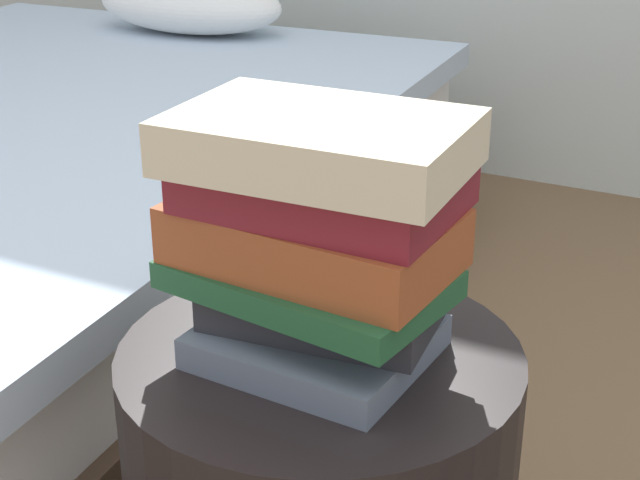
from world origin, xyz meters
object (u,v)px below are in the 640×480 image
at_px(book_slate, 317,341).
at_px(bed, 20,199).
at_px(book_charcoal, 328,304).
at_px(book_rust, 313,236).
at_px(book_cream, 318,143).
at_px(book_forest, 307,279).
at_px(book_maroon, 327,187).

bearing_deg(book_slate, bed, 151.43).
xyz_separation_m(book_charcoal, book_rust, (-0.01, -0.01, 0.08)).
bearing_deg(book_cream, bed, 146.19).
distance_m(bed, book_slate, 1.34).
bearing_deg(book_forest, book_charcoal, 63.62).
bearing_deg(bed, book_charcoal, -34.71).
relative_size(bed, book_charcoal, 8.55).
relative_size(book_slate, book_forest, 0.80).
distance_m(bed, book_maroon, 1.38).
height_order(book_forest, book_maroon, book_maroon).
bearing_deg(book_maroon, book_forest, -125.25).
distance_m(book_charcoal, book_maroon, 0.14).
distance_m(book_rust, book_cream, 0.11).
distance_m(book_slate, book_maroon, 0.18).
height_order(bed, book_maroon, book_maroon).
relative_size(book_charcoal, book_maroon, 0.89).
distance_m(book_charcoal, book_rust, 0.08).
relative_size(book_maroon, book_cream, 0.93).
xyz_separation_m(bed, book_charcoal, (1.12, -0.68, 0.31)).
relative_size(bed, book_cream, 7.03).
xyz_separation_m(bed, book_forest, (1.11, -0.70, 0.35)).
distance_m(bed, book_charcoal, 1.35).
bearing_deg(book_forest, bed, 155.70).
height_order(bed, book_rust, book_rust).
relative_size(book_rust, book_cream, 0.99).
height_order(book_rust, book_maroon, book_maroon).
xyz_separation_m(book_slate, book_cream, (0.00, 0.00, 0.23)).
bearing_deg(book_rust, book_charcoal, 42.04).
distance_m(book_rust, book_maroon, 0.06).
xyz_separation_m(book_charcoal, book_cream, (-0.00, -0.02, 0.19)).
relative_size(book_slate, book_rust, 0.79).
bearing_deg(book_maroon, book_slate, -100.58).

